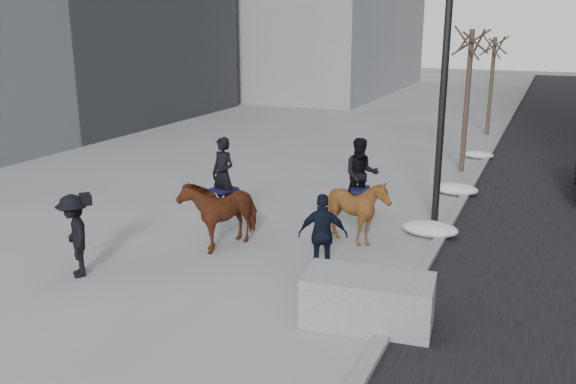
% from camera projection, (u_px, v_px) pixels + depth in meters
% --- Properties ---
extents(ground, '(120.00, 120.00, 0.00)m').
position_uv_depth(ground, '(265.00, 275.00, 12.83)').
color(ground, gray).
rests_on(ground, ground).
extents(curb, '(0.25, 90.00, 0.12)m').
position_uv_depth(curb, '(475.00, 178.00, 20.46)').
color(curb, gray).
rests_on(curb, ground).
extents(planter, '(2.34, 1.36, 0.89)m').
position_uv_depth(planter, '(368.00, 300.00, 10.65)').
color(planter, '#969799').
rests_on(planter, ground).
extents(tree_near, '(1.20, 1.20, 5.43)m').
position_uv_depth(tree_near, '(467.00, 94.00, 20.93)').
color(tree_near, '#33271E').
rests_on(tree_near, ground).
extents(tree_far, '(1.20, 1.20, 4.94)m').
position_uv_depth(tree_far, '(491.00, 81.00, 27.98)').
color(tree_far, '#3C2E23').
rests_on(tree_far, ground).
extents(mounted_left, '(1.41, 2.16, 2.56)m').
position_uv_depth(mounted_left, '(221.00, 206.00, 14.35)').
color(mounted_left, '#461C0E').
rests_on(mounted_left, ground).
extents(mounted_right, '(1.83, 1.92, 2.53)m').
position_uv_depth(mounted_right, '(359.00, 202.00, 14.40)').
color(mounted_right, '#492B0E').
rests_on(mounted_right, ground).
extents(feeder, '(1.11, 1.01, 1.75)m').
position_uv_depth(feeder, '(323.00, 235.00, 12.62)').
color(feeder, black).
rests_on(feeder, ground).
extents(camera_crew, '(1.28, 1.24, 1.75)m').
position_uv_depth(camera_crew, '(75.00, 235.00, 12.56)').
color(camera_crew, black).
rests_on(camera_crew, ground).
extents(lamppost, '(0.25, 1.43, 9.09)m').
position_uv_depth(lamppost, '(448.00, 28.00, 14.95)').
color(lamppost, black).
rests_on(lamppost, ground).
extents(snow_piles, '(1.38, 10.43, 0.35)m').
position_uv_depth(snow_piles, '(453.00, 193.00, 18.27)').
color(snow_piles, silver).
rests_on(snow_piles, ground).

